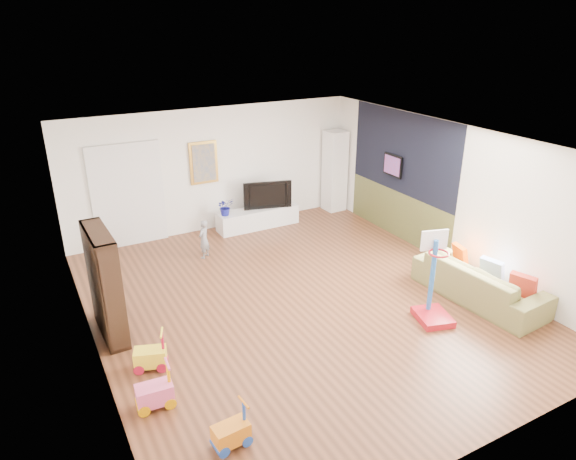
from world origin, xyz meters
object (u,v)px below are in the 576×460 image
media_console (258,218)px  bookshelf (105,284)px  basketball_hoop (438,279)px  sofa (479,282)px

media_console → bookshelf: bearing=-144.1°
basketball_hoop → sofa: bearing=22.8°
sofa → basketball_hoop: bearing=92.7°
media_console → sofa: sofa is taller
bookshelf → sofa: size_ratio=0.74×
bookshelf → sofa: 6.00m
media_console → basketball_hoop: bearing=-81.6°
basketball_hoop → media_console: bearing=114.8°
sofa → basketball_hoop: 1.21m
media_console → basketball_hoop: (0.74, -4.85, 0.51)m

